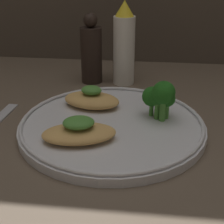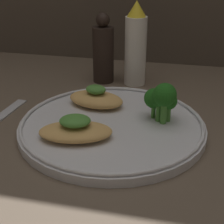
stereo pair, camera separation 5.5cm
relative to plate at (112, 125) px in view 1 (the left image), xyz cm
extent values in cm
cube|color=brown|center=(0.00, 0.00, -1.49)|extent=(180.00, 180.00, 1.00)
cylinder|color=silver|center=(0.00, 0.00, -0.29)|extent=(30.49, 30.49, 1.40)
torus|color=silver|center=(0.00, 0.00, 0.71)|extent=(29.89, 29.89, 0.60)
ellipsoid|color=tan|center=(-4.24, -5.95, 1.46)|extent=(12.16, 8.55, 2.10)
ellipsoid|color=#478433|center=(-4.24, -5.95, 3.29)|extent=(5.39, 4.69, 1.57)
ellipsoid|color=tan|center=(-4.40, 6.20, 1.58)|extent=(11.14, 8.06, 2.35)
ellipsoid|color=#478433|center=(-4.40, 6.20, 3.52)|extent=(4.16, 3.56, 1.53)
cylinder|color=#4C8E38|center=(8.80, 2.84, 1.71)|extent=(0.89, 0.89, 2.61)
sphere|color=#1E5B19|center=(8.80, 2.84, 3.97)|extent=(2.74, 2.74, 2.74)
cylinder|color=#4C8E38|center=(8.15, 3.75, 1.46)|extent=(1.10, 1.10, 2.10)
sphere|color=#1E5B19|center=(8.15, 3.75, 3.51)|extent=(2.84, 2.84, 2.84)
cylinder|color=#4C8E38|center=(6.32, 3.51, 1.60)|extent=(0.71, 0.71, 2.38)
sphere|color=#1E5B19|center=(6.32, 3.51, 3.96)|extent=(3.36, 3.36, 3.36)
cylinder|color=#4C8E38|center=(7.24, 2.45, 1.97)|extent=(0.81, 0.81, 3.12)
sphere|color=#1E5B19|center=(7.24, 2.45, 4.53)|extent=(2.88, 2.88, 2.88)
cylinder|color=#4C8E38|center=(8.14, 1.90, 2.25)|extent=(1.07, 1.07, 3.69)
sphere|color=#1E5B19|center=(8.14, 1.90, 5.42)|extent=(3.78, 3.78, 3.78)
cylinder|color=white|center=(0.46, 22.44, 6.32)|extent=(4.61, 4.61, 14.62)
cone|color=yellow|center=(0.46, 22.44, 15.24)|extent=(3.92, 3.92, 3.22)
cylinder|color=black|center=(-7.13, 22.44, 5.09)|extent=(4.63, 4.63, 12.16)
sphere|color=black|center=(-7.13, 22.44, 12.68)|extent=(3.01, 3.01, 3.01)
camera|label=1|loc=(5.71, -49.56, 26.36)|focal=55.00mm
camera|label=2|loc=(11.16, -48.62, 26.36)|focal=55.00mm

